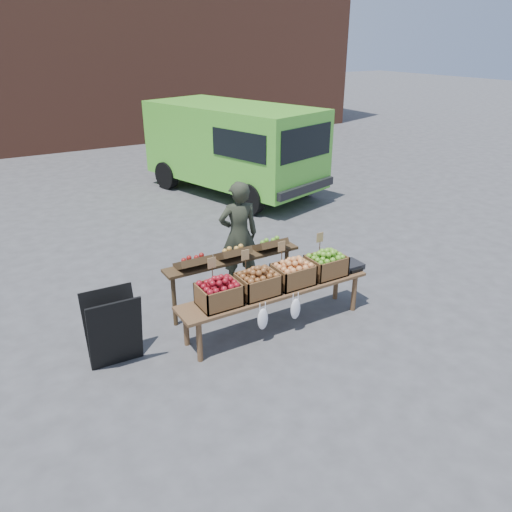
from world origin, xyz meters
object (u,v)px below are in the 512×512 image
chalkboard_sign (113,329)px  display_bench (275,308)px  back_table (233,276)px  crate_golden_apples (219,295)px  crate_red_apples (293,274)px  crate_green_apples (326,266)px  weighing_scale (349,265)px  vendor (239,235)px  crate_russet_pears (257,284)px  delivery_van (233,150)px

chalkboard_sign → display_bench: size_ratio=0.35×
back_table → display_bench: 0.79m
crate_golden_apples → crate_red_apples: (1.10, 0.00, 0.00)m
crate_green_apples → weighing_scale: (0.43, 0.00, -0.10)m
vendor → weighing_scale: (1.06, -1.33, -0.23)m
back_table → crate_russet_pears: (-0.04, -0.72, 0.19)m
crate_red_apples → crate_golden_apples: bearing=180.0°
crate_golden_apples → crate_russet_pears: 0.55m
delivery_van → weighing_scale: 6.03m
crate_green_apples → crate_golden_apples: bearing=180.0°
delivery_van → vendor: (-2.35, -4.54, -0.22)m
chalkboard_sign → display_bench: chalkboard_sign is taller
crate_golden_apples → display_bench: bearing=0.0°
crate_green_apples → chalkboard_sign: bearing=174.6°
back_table → crate_golden_apples: (-0.59, -0.72, 0.19)m
weighing_scale → delivery_van: bearing=77.6°
weighing_scale → display_bench: bearing=-180.0°
vendor → weighing_scale: size_ratio=4.94×
delivery_van → crate_green_apples: 6.13m
vendor → crate_russet_pears: size_ratio=3.36×
chalkboard_sign → display_bench: (2.07, -0.27, -0.18)m
vendor → weighing_scale: bearing=141.5°
crate_green_apples → weighing_scale: 0.44m
display_bench → weighing_scale: weighing_scale is taller
back_table → crate_red_apples: back_table is taller
display_bench → crate_red_apples: bearing=0.0°
crate_russet_pears → crate_red_apples: 0.55m
display_bench → crate_russet_pears: size_ratio=5.40×
crate_red_apples → vendor: bearing=93.8°
crate_golden_apples → weighing_scale: (2.08, 0.00, -0.10)m
crate_green_apples → vendor: bearing=115.7°
delivery_van → crate_russet_pears: size_ratio=9.48×
delivery_van → crate_green_apples: (-1.71, -5.87, -0.35)m
crate_green_apples → delivery_van: bearing=73.7°
vendor → crate_golden_apples: (-1.01, -1.33, -0.13)m
vendor → crate_red_apples: (0.09, -1.33, -0.13)m
crate_red_apples → chalkboard_sign: bearing=173.4°
delivery_van → display_bench: bearing=-129.7°
delivery_van → chalkboard_sign: (-4.61, -5.60, -0.59)m
chalkboard_sign → crate_golden_apples: 1.30m
back_table → crate_green_apples: back_table is taller
back_table → display_bench: size_ratio=0.78×
crate_golden_apples → crate_green_apples: same height
vendor → delivery_van: bearing=-104.6°
vendor → crate_russet_pears: (-0.46, -1.33, -0.13)m
delivery_van → crate_golden_apples: (-3.36, -5.87, -0.35)m
crate_russet_pears → display_bench: bearing=0.0°
back_table → crate_green_apples: (1.06, -0.72, 0.19)m
crate_green_apples → weighing_scale: bearing=0.0°
delivery_van → crate_green_apples: delivery_van is taller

